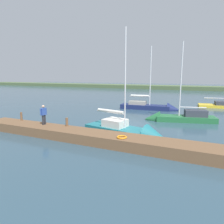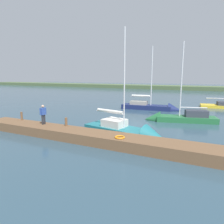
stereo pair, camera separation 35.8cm
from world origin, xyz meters
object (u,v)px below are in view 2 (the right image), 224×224
(life_ring_buoy, at_px, (120,137))
(sailboat_far_left, at_px, (153,108))
(mooring_post_far, at_px, (66,122))
(sailboat_mid_channel, at_px, (177,119))
(mooring_post_near, at_px, (22,116))
(sailboat_outer_mooring, at_px, (131,133))
(person_on_dock, at_px, (43,113))

(life_ring_buoy, bearing_deg, sailboat_far_left, -83.15)
(mooring_post_far, distance_m, life_ring_buoy, 5.22)
(sailboat_far_left, height_order, sailboat_mid_channel, sailboat_far_left)
(mooring_post_near, distance_m, sailboat_outer_mooring, 9.88)
(mooring_post_far, relative_size, life_ring_buoy, 1.01)
(mooring_post_near, relative_size, life_ring_buoy, 1.11)
(mooring_post_near, distance_m, person_on_dock, 3.05)
(sailboat_mid_channel, xyz_separation_m, person_on_dock, (9.15, 9.22, 1.43))
(mooring_post_far, height_order, person_on_dock, person_on_dock)
(mooring_post_near, xyz_separation_m, sailboat_far_left, (-8.14, -14.89, -0.87))
(life_ring_buoy, relative_size, sailboat_mid_channel, 0.08)
(sailboat_outer_mooring, bearing_deg, mooring_post_far, -143.30)
(sailboat_mid_channel, xyz_separation_m, sailboat_outer_mooring, (2.52, 6.65, -0.03))
(sailboat_far_left, bearing_deg, sailboat_mid_channel, -61.06)
(mooring_post_near, xyz_separation_m, life_ring_buoy, (-10.05, 1.05, -0.32))
(mooring_post_far, bearing_deg, sailboat_far_left, -102.08)
(life_ring_buoy, height_order, sailboat_mid_channel, sailboat_mid_channel)
(sailboat_far_left, bearing_deg, mooring_post_near, -123.05)
(sailboat_mid_channel, bearing_deg, life_ring_buoy, 63.44)
(mooring_post_near, height_order, sailboat_mid_channel, sailboat_mid_channel)
(mooring_post_near, distance_m, sailboat_mid_channel, 15.02)
(life_ring_buoy, bearing_deg, sailboat_outer_mooring, -82.02)
(mooring_post_far, xyz_separation_m, sailboat_mid_channel, (-7.17, -8.83, -0.85))
(sailboat_outer_mooring, bearing_deg, person_on_dock, -147.19)
(sailboat_mid_channel, distance_m, person_on_dock, 13.07)
(mooring_post_far, relative_size, sailboat_far_left, 0.07)
(life_ring_buoy, relative_size, sailboat_far_left, 0.07)
(sailboat_far_left, xyz_separation_m, person_on_dock, (5.17, 15.28, 1.41))
(sailboat_outer_mooring, bearing_deg, sailboat_far_left, 108.22)
(life_ring_buoy, bearing_deg, person_on_dock, -5.33)
(mooring_post_far, xyz_separation_m, person_on_dock, (1.98, 0.39, 0.58))
(mooring_post_near, height_order, sailboat_far_left, sailboat_far_left)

